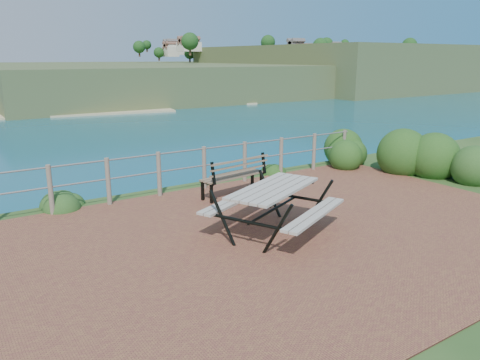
{
  "coord_description": "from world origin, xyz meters",
  "views": [
    {
      "loc": [
        -5.21,
        -6.05,
        3.04
      ],
      "look_at": [
        -0.42,
        1.19,
        0.75
      ],
      "focal_mm": 35.0,
      "sensor_mm": 36.0,
      "label": 1
    }
  ],
  "objects": [
    {
      "name": "picnic_table",
      "position": [
        -0.43,
        0.12,
        0.54
      ],
      "size": [
        2.16,
        1.6,
        0.85
      ],
      "rotation": [
        0.0,
        0.0,
        0.43
      ],
      "color": "gray",
      "rests_on": "ground"
    },
    {
      "name": "distant_bay",
      "position": [
        173.07,
        202.61,
        -1.52
      ],
      "size": [
        290.0,
        232.36,
        24.0
      ],
      "color": "#405128",
      "rests_on": "ground"
    },
    {
      "name": "shrub_lip_east",
      "position": [
        2.39,
        3.76,
        0.0
      ],
      "size": [
        0.68,
        0.68,
        0.38
      ],
      "primitive_type": "ellipsoid",
      "color": "#144115",
      "rests_on": "ground"
    },
    {
      "name": "shrub_lip_west",
      "position": [
        -3.02,
        3.67,
        0.0
      ],
      "size": [
        0.79,
        0.79,
        0.53
      ],
      "primitive_type": "ellipsoid",
      "color": "#26481B",
      "rests_on": "ground"
    },
    {
      "name": "shrub_right_edge",
      "position": [
        4.57,
        3.28,
        0.0
      ],
      "size": [
        1.23,
        1.23,
        1.75
      ],
      "primitive_type": "ellipsoid",
      "color": "#144115",
      "rests_on": "ground"
    },
    {
      "name": "ground",
      "position": [
        0.0,
        0.0,
        0.0
      ],
      "size": [
        10.0,
        7.0,
        0.12
      ],
      "primitive_type": "cube",
      "color": "brown",
      "rests_on": "ground"
    },
    {
      "name": "park_bench",
      "position": [
        0.25,
        2.48,
        0.6
      ],
      "size": [
        1.66,
        0.65,
        0.91
      ],
      "rotation": [
        0.0,
        0.0,
        0.15
      ],
      "color": "brown",
      "rests_on": "ground"
    },
    {
      "name": "shrub_right_front",
      "position": [
        5.66,
        1.57,
        0.0
      ],
      "size": [
        1.61,
        1.61,
        2.27
      ],
      "primitive_type": "ellipsoid",
      "color": "#144115",
      "rests_on": "ground"
    },
    {
      "name": "safety_railing",
      "position": [
        0.0,
        3.35,
        0.57
      ],
      "size": [
        9.4,
        0.1,
        1.0
      ],
      "color": "#6B5B4C",
      "rests_on": "ground"
    }
  ]
}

